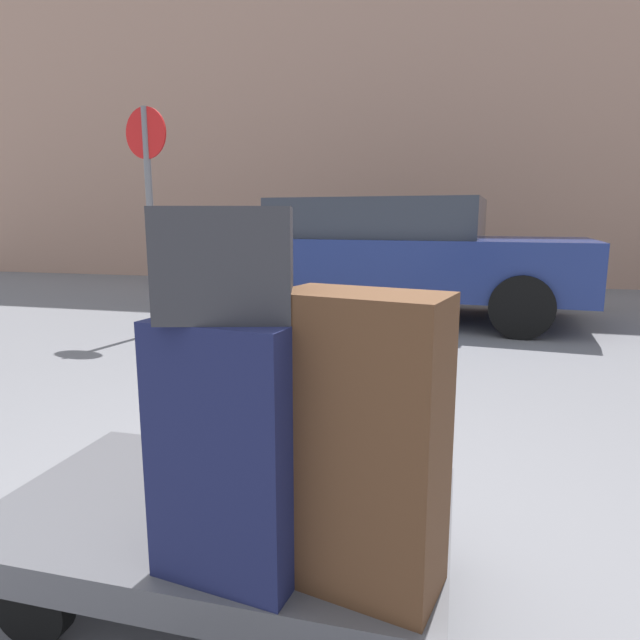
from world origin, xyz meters
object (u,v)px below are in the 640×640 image
duffel_bag_charcoal_stacked_top (315,444)px  no_parking_sign (149,196)px  suitcase_brown_center (361,443)px  parked_car (394,254)px  duffel_bag_charcoal_topmost_pile (226,264)px  bollard_kerb_near (577,285)px  suitcase_navy_rear_right (232,448)px  luggage_cart (224,524)px

duffel_bag_charcoal_stacked_top → no_parking_sign: size_ratio=0.28×
suitcase_brown_center → parked_car: 5.58m
suitcase_brown_center → duffel_bag_charcoal_topmost_pile: bearing=-162.3°
parked_car → bollard_kerb_near: bearing=26.3°
suitcase_navy_rear_right → duffel_bag_charcoal_topmost_pile: size_ratio=2.13×
luggage_cart → duffel_bag_charcoal_topmost_pile: size_ratio=4.59×
bollard_kerb_near → suitcase_brown_center: bearing=-104.5°
suitcase_navy_rear_right → no_parking_sign: no_parking_sign is taller
luggage_cart → parked_car: parked_car is taller
parked_car → no_parking_sign: size_ratio=1.96×
luggage_cart → bollard_kerb_near: bollard_kerb_near is taller
duffel_bag_charcoal_stacked_top → no_parking_sign: bearing=118.4°
duffel_bag_charcoal_stacked_top → bollard_kerb_near: 6.58m
bollard_kerb_near → suitcase_navy_rear_right: bearing=-106.9°
duffel_bag_charcoal_topmost_pile → bollard_kerb_near: duffel_bag_charcoal_topmost_pile is taller
bollard_kerb_near → duffel_bag_charcoal_topmost_pile: bearing=-106.9°
parked_car → duffel_bag_charcoal_stacked_top: bearing=-85.9°
duffel_bag_charcoal_stacked_top → parked_car: (-0.37, 5.14, 0.27)m
bollard_kerb_near → duffel_bag_charcoal_stacked_top: bearing=-107.2°
no_parking_sign → duffel_bag_charcoal_topmost_pile: bearing=-56.9°
bollard_kerb_near → no_parking_sign: bearing=-148.7°
suitcase_navy_rear_right → bollard_kerb_near: (2.04, 6.72, -0.34)m
duffel_bag_charcoal_topmost_pile → suitcase_brown_center: bearing=-10.5°
duffel_bag_charcoal_stacked_top → no_parking_sign: 4.47m
suitcase_navy_rear_right → suitcase_brown_center: 0.31m
parked_car → luggage_cart: bearing=-88.8°
luggage_cart → duffel_bag_charcoal_stacked_top: size_ratio=2.14×
suitcase_brown_center → no_parking_sign: size_ratio=0.31×
duffel_bag_charcoal_stacked_top → parked_car: size_ratio=0.14×
luggage_cart → parked_car: 5.32m
suitcase_navy_rear_right → bollard_kerb_near: bearing=81.3°
suitcase_brown_center → luggage_cart: bearing=164.4°
suitcase_navy_rear_right → no_parking_sign: size_ratio=0.28×
suitcase_navy_rear_right → bollard_kerb_near: size_ratio=1.00×
duffel_bag_charcoal_topmost_pile → no_parking_sign: 4.69m
suitcase_navy_rear_right → duffel_bag_charcoal_topmost_pile: (0.00, 0.00, 0.44)m
suitcase_brown_center → duffel_bag_charcoal_stacked_top: suitcase_brown_center is taller
luggage_cart → duffel_bag_charcoal_stacked_top: duffel_bag_charcoal_stacked_top is taller
suitcase_brown_center → duffel_bag_charcoal_stacked_top: bearing=130.7°
suitcase_navy_rear_right → duffel_bag_charcoal_stacked_top: (0.09, 0.44, -0.16)m
luggage_cart → suitcase_brown_center: 0.67m
luggage_cart → duffel_bag_charcoal_stacked_top: 0.37m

